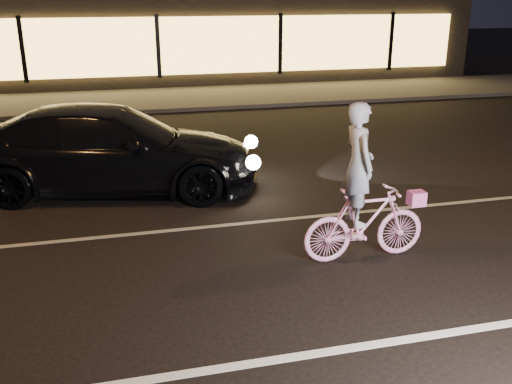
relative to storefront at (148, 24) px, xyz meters
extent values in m
plane|color=black|center=(0.00, -18.97, -2.15)|extent=(90.00, 90.00, 0.00)
cube|color=silver|center=(0.00, -20.47, -2.14)|extent=(60.00, 0.12, 0.01)
cube|color=gray|center=(0.00, -16.97, -2.14)|extent=(60.00, 0.10, 0.01)
cube|color=#383533|center=(0.00, -5.97, -2.09)|extent=(30.00, 4.00, 0.12)
cube|color=black|center=(0.00, 0.03, -0.15)|extent=(25.00, 8.00, 4.00)
cube|color=#E6B250|center=(0.00, -4.07, -0.55)|extent=(23.00, 0.15, 2.00)
cube|color=black|center=(-4.50, -4.15, -0.55)|extent=(0.15, 0.08, 2.20)
cube|color=black|center=(0.00, -4.15, -0.55)|extent=(0.15, 0.08, 2.20)
cube|color=black|center=(4.50, -4.15, -0.55)|extent=(0.15, 0.08, 2.20)
cube|color=black|center=(9.00, -4.15, -0.55)|extent=(0.15, 0.08, 2.20)
imported|color=#FF3FA7|center=(1.41, -18.56, -1.63)|extent=(1.71, 0.48, 1.03)
imported|color=white|center=(1.27, -18.56, -0.80)|extent=(0.39, 0.59, 1.62)
cube|color=#D83D99|center=(2.15, -18.56, -1.34)|extent=(0.22, 0.18, 0.20)
imported|color=black|center=(-1.83, -14.80, -1.38)|extent=(5.61, 3.22, 1.53)
sphere|color=#FFF2BF|center=(0.80, -14.66, -1.45)|extent=(0.26, 0.26, 0.26)
sphere|color=#FFF2BF|center=(0.51, -16.03, -1.45)|extent=(0.26, 0.26, 0.26)
camera|label=1|loc=(-1.73, -25.03, 1.29)|focal=40.00mm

